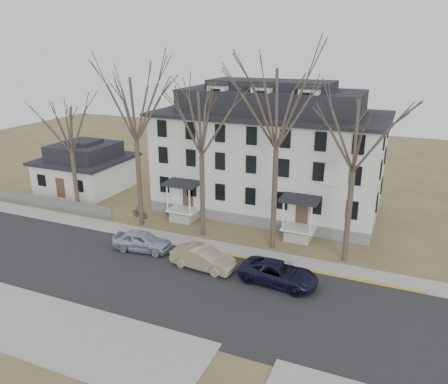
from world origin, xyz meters
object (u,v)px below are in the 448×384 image
at_px(tree_center, 278,104).
at_px(car_tan, 203,258).
at_px(boarding_house, 269,154).
at_px(tree_mid_left, 201,120).
at_px(tree_mid_right, 357,131).
at_px(car_silver, 142,241).
at_px(car_navy, 279,274).
at_px(small_house, 86,169).
at_px(bicycle_left, 172,214).
at_px(bicycle_right, 140,213).
at_px(tree_far_left, 134,106).
at_px(tree_bungalow, 69,127).

height_order(tree_center, car_tan, tree_center).
xyz_separation_m(boarding_house, tree_mid_left, (-3.00, -8.15, 4.22)).
bearing_deg(tree_mid_right, car_silver, -162.93).
bearing_deg(car_navy, small_house, 71.04).
distance_m(boarding_house, bicycle_left, 10.57).
distance_m(car_silver, bicycle_right, 6.77).
relative_size(small_house, car_navy, 1.67).
distance_m(boarding_house, bicycle_right, 13.09).
bearing_deg(tree_far_left, car_silver, -56.25).
xyz_separation_m(tree_mid_left, tree_mid_right, (11.50, 0.00, 0.00)).
distance_m(boarding_house, tree_bungalow, 18.17).
bearing_deg(tree_bungalow, car_silver, -24.07).
distance_m(tree_far_left, tree_mid_left, 6.05).
height_order(car_tan, bicycle_right, car_tan).
bearing_deg(car_navy, tree_far_left, 75.34).
xyz_separation_m(tree_mid_left, tree_center, (6.00, 0.00, 1.48)).
bearing_deg(bicycle_right, tree_center, -87.77).
relative_size(tree_bungalow, bicycle_left, 6.53).
relative_size(tree_far_left, tree_bungalow, 1.27).
bearing_deg(tree_center, tree_mid_left, 180.00).
bearing_deg(car_tan, tree_mid_right, -55.03).
xyz_separation_m(tree_mid_left, bicycle_left, (-4.18, 2.18, -9.17)).
bearing_deg(boarding_house, bicycle_right, -144.45).
relative_size(tree_center, tree_bungalow, 1.36).
xyz_separation_m(tree_far_left, bicycle_right, (-0.89, 1.09, -9.83)).
bearing_deg(small_house, tree_mid_left, -20.03).
bearing_deg(car_tan, boarding_house, 2.88).
bearing_deg(tree_mid_left, car_tan, -64.42).
height_order(tree_far_left, car_navy, tree_far_left).
relative_size(tree_far_left, tree_mid_right, 1.08).
xyz_separation_m(car_tan, bicycle_left, (-6.66, 7.36, -0.34)).
height_order(boarding_house, bicycle_right, boarding_house).
height_order(small_house, tree_center, tree_center).
height_order(tree_mid_left, car_silver, tree_mid_left).
height_order(tree_mid_right, car_silver, tree_mid_right).
xyz_separation_m(tree_bungalow, car_tan, (15.48, -5.18, -7.35)).
bearing_deg(car_silver, car_navy, -99.94).
bearing_deg(tree_mid_left, bicycle_right, 171.02).
relative_size(boarding_house, car_silver, 4.59).
bearing_deg(tree_center, car_navy, -68.77).
height_order(small_house, tree_mid_right, tree_mid_right).
distance_m(tree_mid_left, tree_center, 6.18).
distance_m(small_house, car_silver, 17.64).
bearing_deg(bicycle_right, small_house, 70.26).
relative_size(tree_mid_right, car_silver, 2.81).
bearing_deg(car_tan, bicycle_right, 61.33).
bearing_deg(car_silver, tree_mid_right, -79.56).
xyz_separation_m(car_silver, car_tan, (5.50, -0.72, -0.00)).
xyz_separation_m(small_house, tree_mid_left, (17.00, -6.20, 7.35)).
distance_m(tree_far_left, car_tan, 13.80).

